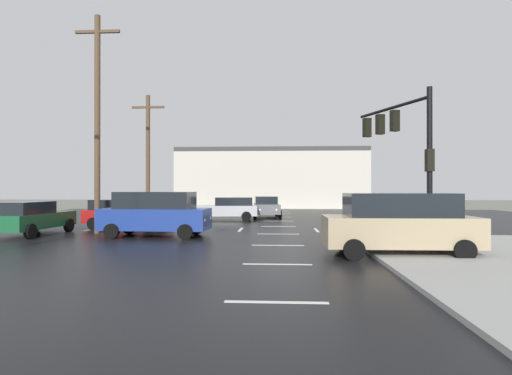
% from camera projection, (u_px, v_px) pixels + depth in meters
% --- Properties ---
extents(ground_plane, '(120.00, 120.00, 0.00)m').
position_uv_depth(ground_plane, '(278.00, 230.00, 21.93)').
color(ground_plane, slate).
extents(road_asphalt, '(44.00, 44.00, 0.02)m').
position_uv_depth(road_asphalt, '(278.00, 230.00, 21.93)').
color(road_asphalt, black).
rests_on(road_asphalt, ground_plane).
extents(snow_strip_curbside, '(4.00, 1.60, 0.06)m').
position_uv_depth(snow_strip_curbside, '(396.00, 236.00, 17.65)').
color(snow_strip_curbside, white).
rests_on(snow_strip_curbside, sidewalk_corner).
extents(lane_markings, '(36.15, 36.15, 0.01)m').
position_uv_depth(lane_markings, '(303.00, 233.00, 20.48)').
color(lane_markings, silver).
rests_on(lane_markings, road_asphalt).
extents(traffic_signal_mast, '(2.01, 4.84, 6.16)m').
position_uv_depth(traffic_signal_mast, '(404.00, 139.00, 18.28)').
color(traffic_signal_mast, black).
rests_on(traffic_signal_mast, sidewalk_corner).
extents(strip_building_background, '(21.60, 8.00, 6.83)m').
position_uv_depth(strip_building_background, '(272.00, 178.00, 49.49)').
color(strip_building_background, beige).
rests_on(strip_building_background, ground_plane).
extents(sedan_green, '(2.16, 4.59, 1.58)m').
position_uv_depth(sedan_green, '(31.00, 217.00, 19.41)').
color(sedan_green, '#195933').
rests_on(sedan_green, road_asphalt).
extents(suv_tan, '(4.86, 2.21, 2.03)m').
position_uv_depth(suv_tan, '(399.00, 223.00, 13.44)').
color(suv_tan, tan).
rests_on(suv_tan, road_asphalt).
extents(sedan_grey, '(2.35, 4.66, 1.58)m').
position_uv_depth(sedan_grey, '(266.00, 206.00, 31.71)').
color(sedan_grey, slate).
rests_on(sedan_grey, road_asphalt).
extents(suv_blue, '(4.90, 2.32, 2.03)m').
position_uv_depth(suv_blue, '(156.00, 213.00, 18.88)').
color(suv_blue, navy).
rests_on(suv_blue, road_asphalt).
extents(sedan_silver, '(4.61, 2.22, 1.58)m').
position_uv_depth(sedan_silver, '(227.00, 208.00, 28.54)').
color(sedan_silver, '#B7BABF').
rests_on(sedan_silver, road_asphalt).
extents(sedan_red, '(4.64, 2.31, 1.58)m').
position_uv_depth(sedan_red, '(125.00, 213.00, 22.63)').
color(sedan_red, '#B21919').
rests_on(sedan_red, road_asphalt).
extents(utility_pole_mid, '(2.20, 0.28, 10.65)m').
position_uv_depth(utility_pole_mid, '(97.00, 120.00, 20.27)').
color(utility_pole_mid, brown).
rests_on(utility_pole_mid, ground_plane).
extents(utility_pole_far, '(2.20, 0.28, 8.52)m').
position_uv_depth(utility_pole_far, '(148.00, 155.00, 28.14)').
color(utility_pole_far, brown).
rests_on(utility_pole_far, ground_plane).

